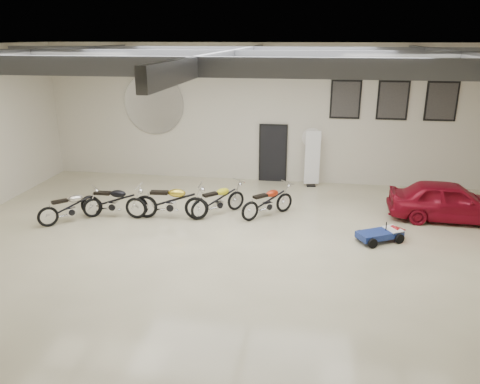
% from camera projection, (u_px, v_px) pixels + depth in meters
% --- Properties ---
extents(floor, '(16.00, 12.00, 0.01)m').
position_uv_depth(floor, '(233.00, 246.00, 12.19)').
color(floor, beige).
rests_on(floor, ground).
extents(ceiling, '(16.00, 12.00, 0.01)m').
position_uv_depth(ceiling, '(232.00, 46.00, 10.60)').
color(ceiling, gray).
rests_on(ceiling, back_wall).
extents(back_wall, '(16.00, 0.02, 5.00)m').
position_uv_depth(back_wall, '(260.00, 114.00, 17.01)').
color(back_wall, beige).
rests_on(back_wall, floor).
extents(ceiling_beams, '(15.80, 11.80, 0.32)m').
position_uv_depth(ceiling_beams, '(232.00, 57.00, 10.68)').
color(ceiling_beams, '#5A5C62').
rests_on(ceiling_beams, ceiling).
extents(door, '(0.92, 0.08, 2.10)m').
position_uv_depth(door, '(273.00, 154.00, 17.36)').
color(door, black).
rests_on(door, back_wall).
extents(logo_plaque, '(2.30, 0.06, 1.16)m').
position_uv_depth(logo_plaque, '(154.00, 104.00, 17.46)').
color(logo_plaque, silver).
rests_on(logo_plaque, back_wall).
extents(poster_left, '(1.05, 0.08, 1.35)m').
position_uv_depth(poster_left, '(346.00, 99.00, 16.35)').
color(poster_left, black).
rests_on(poster_left, back_wall).
extents(poster_mid, '(1.05, 0.08, 1.35)m').
position_uv_depth(poster_mid, '(393.00, 100.00, 16.11)').
color(poster_mid, black).
rests_on(poster_mid, back_wall).
extents(poster_right, '(1.05, 0.08, 1.35)m').
position_uv_depth(poster_right, '(442.00, 101.00, 15.88)').
color(poster_right, black).
rests_on(poster_right, back_wall).
extents(oil_sign, '(0.72, 0.10, 0.72)m').
position_uv_depth(oil_sign, '(312.00, 138.00, 16.94)').
color(oil_sign, white).
rests_on(oil_sign, back_wall).
extents(banner_stand, '(0.57, 0.31, 1.99)m').
position_uv_depth(banner_stand, '(312.00, 160.00, 16.74)').
color(banner_stand, white).
rests_on(banner_stand, floor).
extents(motorcycle_silver, '(1.73, 1.69, 0.96)m').
position_uv_depth(motorcycle_silver, '(70.00, 206.00, 13.66)').
color(motorcycle_silver, silver).
rests_on(motorcycle_silver, floor).
extents(motorcycle_black, '(2.04, 0.66, 1.06)m').
position_uv_depth(motorcycle_black, '(113.00, 201.00, 13.99)').
color(motorcycle_black, silver).
rests_on(motorcycle_black, floor).
extents(motorcycle_gold, '(2.23, 0.81, 1.14)m').
position_uv_depth(motorcycle_gold, '(171.00, 201.00, 13.86)').
color(motorcycle_gold, silver).
rests_on(motorcycle_gold, floor).
extents(motorcycle_yellow, '(1.74, 1.76, 0.98)m').
position_uv_depth(motorcycle_yellow, '(218.00, 199.00, 14.21)').
color(motorcycle_yellow, silver).
rests_on(motorcycle_yellow, floor).
extents(motorcycle_red, '(1.75, 1.71, 0.97)m').
position_uv_depth(motorcycle_red, '(268.00, 201.00, 14.08)').
color(motorcycle_red, silver).
rests_on(motorcycle_red, floor).
extents(go_kart, '(1.63, 1.31, 0.54)m').
position_uv_depth(go_kart, '(384.00, 231.00, 12.45)').
color(go_kart, navy).
rests_on(go_kart, floor).
extents(vintage_car, '(1.54, 3.52, 1.18)m').
position_uv_depth(vintage_car, '(449.00, 201.00, 13.77)').
color(vintage_car, maroon).
rests_on(vintage_car, floor).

